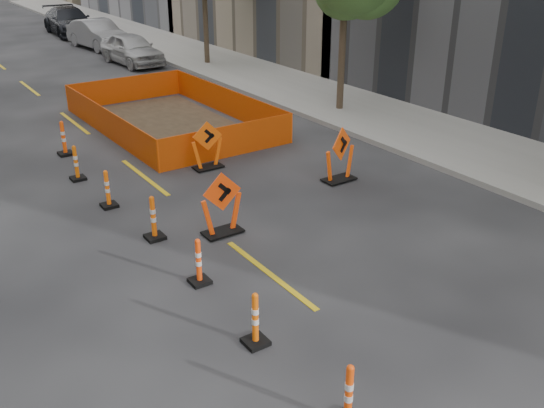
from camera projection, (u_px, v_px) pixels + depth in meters
ground_plane at (425, 394)px, 8.60m from camera, size 140.00×140.00×0.00m
sidewalk_right at (352, 107)px, 22.21m from camera, size 4.00×90.00×0.15m
channelizer_2 at (349, 395)px, 7.89m from camera, size 0.38×0.38×0.97m
channelizer_3 at (255, 319)px, 9.46m from camera, size 0.37×0.37×0.95m
channelizer_4 at (199, 261)px, 11.12m from camera, size 0.36×0.36×0.93m
channelizer_5 at (153, 218)px, 12.74m from camera, size 0.39×0.39×0.99m
channelizer_6 at (107, 189)px, 14.24m from camera, size 0.37×0.37×0.93m
channelizer_7 at (76, 163)px, 15.80m from camera, size 0.37×0.37×0.95m
channelizer_8 at (63, 138)px, 17.54m from camera, size 0.40×0.40×1.03m
chevron_sign_left at (222, 204)px, 12.85m from camera, size 1.01×0.66×1.43m
chevron_sign_center at (207, 145)px, 16.47m from camera, size 1.02×0.77×1.35m
chevron_sign_right at (340, 154)px, 15.62m from camera, size 1.12×0.90×1.47m
safety_fence at (170, 112)px, 20.23m from camera, size 4.59×7.67×0.95m
parked_car_near at (132, 49)px, 29.46m from camera, size 2.02×4.45×1.48m
parked_car_mid at (98, 34)px, 33.37m from camera, size 2.21×4.87×1.55m
parked_car_far at (69, 21)px, 37.81m from camera, size 2.56×5.73×1.63m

